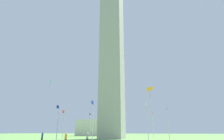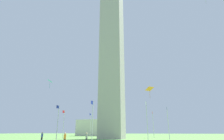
% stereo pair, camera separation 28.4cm
% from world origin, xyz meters
% --- Properties ---
extents(ground_plane, '(260.00, 260.00, 0.00)m').
position_xyz_m(ground_plane, '(0.00, 0.00, 0.00)').
color(ground_plane, '#609347').
extents(obelisk_monument, '(5.89, 5.89, 53.58)m').
position_xyz_m(obelisk_monument, '(0.00, 0.00, 26.79)').
color(obelisk_monument, '#A8A399').
rests_on(obelisk_monument, ground).
extents(flagpole_n, '(1.12, 0.14, 7.37)m').
position_xyz_m(flagpole_n, '(13.76, 0.00, 4.07)').
color(flagpole_n, silver).
rests_on(flagpole_n, ground).
extents(flagpole_ne, '(1.12, 0.14, 7.37)m').
position_xyz_m(flagpole_ne, '(9.75, 9.69, 4.07)').
color(flagpole_ne, silver).
rests_on(flagpole_ne, ground).
extents(flagpole_e, '(1.12, 0.14, 7.37)m').
position_xyz_m(flagpole_e, '(0.06, 13.70, 4.07)').
color(flagpole_e, silver).
rests_on(flagpole_e, ground).
extents(flagpole_se, '(1.12, 0.14, 7.37)m').
position_xyz_m(flagpole_se, '(-9.62, 9.69, 4.07)').
color(flagpole_se, silver).
rests_on(flagpole_se, ground).
extents(flagpole_s, '(1.12, 0.14, 7.37)m').
position_xyz_m(flagpole_s, '(-13.63, 0.00, 4.07)').
color(flagpole_s, silver).
rests_on(flagpole_s, ground).
extents(flagpole_sw, '(1.12, 0.14, 7.37)m').
position_xyz_m(flagpole_sw, '(-9.62, -9.69, 4.07)').
color(flagpole_sw, silver).
rests_on(flagpole_sw, ground).
extents(flagpole_w, '(1.12, 0.14, 7.37)m').
position_xyz_m(flagpole_w, '(0.06, -13.70, 4.07)').
color(flagpole_w, silver).
rests_on(flagpole_w, ground).
extents(flagpole_nw, '(1.12, 0.14, 7.37)m').
position_xyz_m(flagpole_nw, '(9.75, -9.69, 4.07)').
color(flagpole_nw, silver).
rests_on(flagpole_nw, ground).
extents(person_orange_shirt, '(0.32, 0.32, 1.61)m').
position_xyz_m(person_orange_shirt, '(24.18, 0.33, 0.80)').
color(person_orange_shirt, '#2D2D38').
rests_on(person_orange_shirt, ground).
extents(person_blue_shirt, '(0.32, 0.32, 1.65)m').
position_xyz_m(person_blue_shirt, '(16.19, -8.69, 0.82)').
color(person_blue_shirt, '#2D2D38').
rests_on(person_blue_shirt, ground).
extents(person_gray_shirt, '(0.32, 0.32, 1.61)m').
position_xyz_m(person_gray_shirt, '(19.69, 1.47, 0.80)').
color(person_gray_shirt, '#2D2D38').
rests_on(person_gray_shirt, ground).
extents(kite_orange_diamond, '(1.95, 1.94, 2.33)m').
position_xyz_m(kite_orange_diamond, '(7.76, 10.42, 10.30)').
color(kite_orange_diamond, orange).
extents(kite_cyan_diamond, '(1.38, 1.30, 1.83)m').
position_xyz_m(kite_cyan_diamond, '(13.66, -9.99, 11.91)').
color(kite_cyan_diamond, '#33C6D1').
extents(distant_building, '(26.65, 12.63, 6.56)m').
position_xyz_m(distant_building, '(-40.50, -17.09, 3.28)').
color(distant_building, beige).
rests_on(distant_building, ground).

